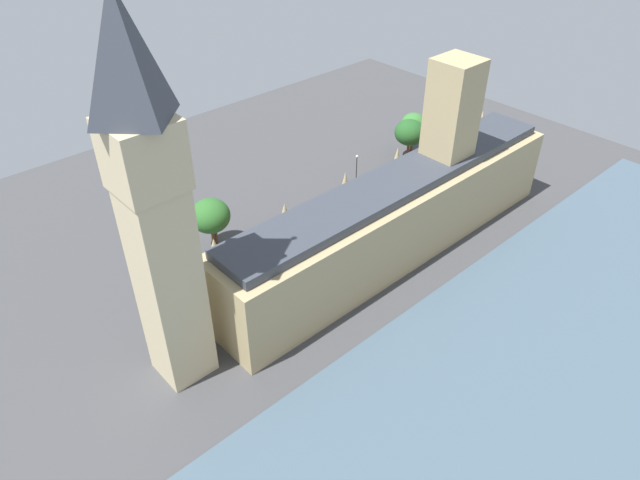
# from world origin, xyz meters

# --- Properties ---
(ground_plane) EXTENTS (147.35, 147.35, 0.00)m
(ground_plane) POSITION_xyz_m (0.00, 0.00, 0.00)
(ground_plane) COLOR #424244
(river_thames) EXTENTS (44.30, 132.62, 0.25)m
(river_thames) POSITION_xyz_m (-36.53, 0.00, 0.12)
(river_thames) COLOR #475B6B
(river_thames) RESTS_ON ground
(parliament_building) EXTENTS (12.72, 72.80, 32.60)m
(parliament_building) POSITION_xyz_m (-1.99, -1.41, 8.51)
(parliament_building) COLOR tan
(parliament_building) RESTS_ON ground
(clock_tower) EXTENTS (7.87, 7.87, 53.39)m
(clock_tower) POSITION_xyz_m (-0.38, 42.42, 27.61)
(clock_tower) COLOR #CCBA8E
(clock_tower) RESTS_ON ground
(double_decker_bus_kerbside) EXTENTS (2.92, 10.58, 4.75)m
(double_decker_bus_kerbside) POSITION_xyz_m (11.70, -22.82, 2.63)
(double_decker_bus_kerbside) COLOR #B20C0F
(double_decker_bus_kerbside) RESTS_ON ground
(car_blue_far_end) EXTENTS (2.23, 4.20, 1.74)m
(car_blue_far_end) POSITION_xyz_m (9.73, -5.33, 0.89)
(car_blue_far_end) COLOR navy
(car_blue_far_end) RESTS_ON ground
(double_decker_bus_corner) EXTENTS (3.50, 10.69, 4.75)m
(double_decker_bus_corner) POSITION_xyz_m (12.44, 13.13, 2.63)
(double_decker_bus_corner) COLOR #B20C0F
(double_decker_bus_corner) RESTS_ON ground
(car_black_leading) EXTENTS (2.11, 4.34, 1.74)m
(car_black_leading) POSITION_xyz_m (10.73, 27.53, 0.89)
(car_black_leading) COLOR black
(car_black_leading) RESTS_ON ground
(pedestrian_opposite_hall) EXTENTS (0.65, 0.59, 1.55)m
(pedestrian_opposite_hall) POSITION_xyz_m (6.98, -2.67, 0.70)
(pedestrian_opposite_hall) COLOR navy
(pedestrian_opposite_hall) RESTS_ON ground
(pedestrian_midblock) EXTENTS (0.59, 0.49, 1.51)m
(pedestrian_midblock) POSITION_xyz_m (7.74, 30.71, 0.68)
(pedestrian_midblock) COLOR maroon
(pedestrian_midblock) RESTS_ON ground
(plane_tree_under_trees) EXTENTS (7.17, 7.17, 10.08)m
(plane_tree_under_trees) POSITION_xyz_m (20.87, 23.12, 7.01)
(plane_tree_under_trees) COLOR brown
(plane_tree_under_trees) RESTS_ON ground
(plane_tree_near_tower) EXTENTS (5.81, 5.81, 9.59)m
(plane_tree_near_tower) POSITION_xyz_m (21.35, -32.93, 7.08)
(plane_tree_near_tower) COLOR brown
(plane_tree_near_tower) RESTS_ON ground
(plane_tree_trailing) EXTENTS (6.84, 6.84, 9.48)m
(plane_tree_trailing) POSITION_xyz_m (19.69, -29.67, 6.55)
(plane_tree_trailing) COLOR brown
(plane_tree_trailing) RESTS_ON ground
(plane_tree_by_river_gate) EXTENTS (4.81, 4.81, 8.39)m
(plane_tree_by_river_gate) POSITION_xyz_m (20.97, 22.40, 6.29)
(plane_tree_by_river_gate) COLOR brown
(plane_tree_by_river_gate) RESTS_ON ground
(street_lamp_slot_10) EXTENTS (0.56, 0.56, 7.03)m
(street_lamp_slot_10) POSITION_xyz_m (19.42, -12.46, 4.84)
(street_lamp_slot_10) COLOR black
(street_lamp_slot_10) RESTS_ON ground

